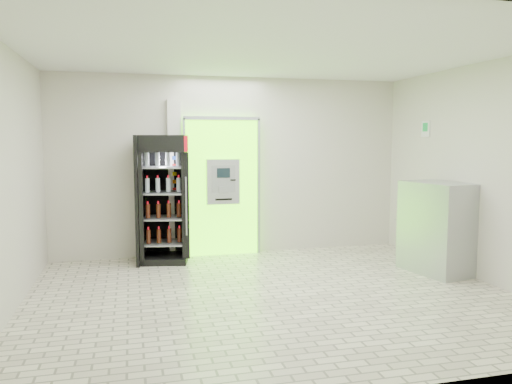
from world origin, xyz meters
name	(u,v)px	position (x,y,z in m)	size (l,w,h in m)	color
ground	(272,296)	(0.00, 0.00, 0.00)	(6.00, 6.00, 0.00)	beige
room_shell	(273,148)	(0.00, 0.00, 1.84)	(6.00, 6.00, 6.00)	beige
atm_assembly	(222,186)	(-0.20, 2.41, 1.17)	(1.30, 0.24, 2.33)	#5DFF09
pillar	(175,179)	(-0.98, 2.45, 1.30)	(0.22, 0.11, 2.60)	silver
beverage_cooler	(163,201)	(-1.20, 2.16, 0.97)	(0.87, 0.83, 2.02)	black
steel_cabinet	(438,228)	(2.66, 0.49, 0.67)	(0.86, 1.11, 1.33)	#A5A8AD
exit_sign	(426,129)	(2.99, 1.40, 2.12)	(0.02, 0.22, 0.26)	white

